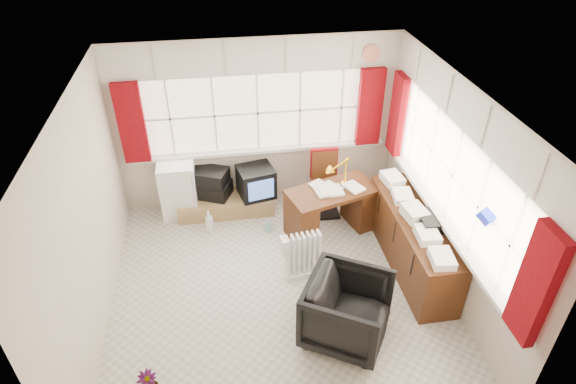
{
  "coord_description": "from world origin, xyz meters",
  "views": [
    {
      "loc": [
        -0.55,
        -4.17,
        4.31
      ],
      "look_at": [
        0.2,
        0.55,
        1.05
      ],
      "focal_mm": 30.0,
      "sensor_mm": 36.0,
      "label": 1
    }
  ],
  "objects_px": {
    "desk": "(331,208)",
    "tv_bench": "(226,204)",
    "credenza": "(412,240)",
    "mini_fridge": "(179,188)",
    "office_chair": "(347,311)",
    "radiator": "(303,260)",
    "crt_tv": "(256,182)",
    "desk_lamp": "(346,165)",
    "task_chair": "(324,179)"
  },
  "relations": [
    {
      "from": "crt_tv",
      "to": "mini_fridge",
      "type": "relative_size",
      "value": 0.67
    },
    {
      "from": "crt_tv",
      "to": "radiator",
      "type": "bearing_deg",
      "value": -74.92
    },
    {
      "from": "task_chair",
      "to": "credenza",
      "type": "relative_size",
      "value": 0.49
    },
    {
      "from": "mini_fridge",
      "to": "task_chair",
      "type": "bearing_deg",
      "value": -6.25
    },
    {
      "from": "task_chair",
      "to": "radiator",
      "type": "height_order",
      "value": "task_chair"
    },
    {
      "from": "desk_lamp",
      "to": "desk",
      "type": "bearing_deg",
      "value": -150.37
    },
    {
      "from": "desk_lamp",
      "to": "task_chair",
      "type": "bearing_deg",
      "value": 112.48
    },
    {
      "from": "office_chair",
      "to": "credenza",
      "type": "distance_m",
      "value": 1.49
    },
    {
      "from": "tv_bench",
      "to": "mini_fridge",
      "type": "bearing_deg",
      "value": 173.1
    },
    {
      "from": "office_chair",
      "to": "crt_tv",
      "type": "xyz_separation_m",
      "value": [
        -0.71,
        2.52,
        0.08
      ]
    },
    {
      "from": "desk_lamp",
      "to": "office_chair",
      "type": "relative_size",
      "value": 0.51
    },
    {
      "from": "desk",
      "to": "mini_fridge",
      "type": "bearing_deg",
      "value": 159.57
    },
    {
      "from": "radiator",
      "to": "tv_bench",
      "type": "distance_m",
      "value": 1.77
    },
    {
      "from": "radiator",
      "to": "crt_tv",
      "type": "xyz_separation_m",
      "value": [
        -0.41,
        1.53,
        0.21
      ]
    },
    {
      "from": "radiator",
      "to": "desk",
      "type": "bearing_deg",
      "value": 56.62
    },
    {
      "from": "desk_lamp",
      "to": "credenza",
      "type": "distance_m",
      "value": 1.29
    },
    {
      "from": "task_chair",
      "to": "radiator",
      "type": "relative_size",
      "value": 1.48
    },
    {
      "from": "office_chair",
      "to": "radiator",
      "type": "xyz_separation_m",
      "value": [
        -0.29,
        0.99,
        -0.12
      ]
    },
    {
      "from": "desk_lamp",
      "to": "task_chair",
      "type": "xyz_separation_m",
      "value": [
        -0.18,
        0.43,
        -0.48
      ]
    },
    {
      "from": "mini_fridge",
      "to": "tv_bench",
      "type": "bearing_deg",
      "value": -6.9
    },
    {
      "from": "tv_bench",
      "to": "mini_fridge",
      "type": "height_order",
      "value": "mini_fridge"
    },
    {
      "from": "desk_lamp",
      "to": "office_chair",
      "type": "bearing_deg",
      "value": -103.26
    },
    {
      "from": "mini_fridge",
      "to": "office_chair",
      "type": "bearing_deg",
      "value": -54.85
    },
    {
      "from": "task_chair",
      "to": "credenza",
      "type": "distance_m",
      "value": 1.6
    },
    {
      "from": "task_chair",
      "to": "credenza",
      "type": "bearing_deg",
      "value": -58.88
    },
    {
      "from": "radiator",
      "to": "credenza",
      "type": "relative_size",
      "value": 0.33
    },
    {
      "from": "office_chair",
      "to": "radiator",
      "type": "relative_size",
      "value": 1.3
    },
    {
      "from": "desk",
      "to": "credenza",
      "type": "height_order",
      "value": "credenza"
    },
    {
      "from": "credenza",
      "to": "tv_bench",
      "type": "bearing_deg",
      "value": 146.29
    },
    {
      "from": "credenza",
      "to": "crt_tv",
      "type": "distance_m",
      "value": 2.37
    },
    {
      "from": "task_chair",
      "to": "radiator",
      "type": "bearing_deg",
      "value": -112.6
    },
    {
      "from": "radiator",
      "to": "credenza",
      "type": "bearing_deg",
      "value": 0.45
    },
    {
      "from": "desk_lamp",
      "to": "crt_tv",
      "type": "relative_size",
      "value": 0.75
    },
    {
      "from": "office_chair",
      "to": "mini_fridge",
      "type": "xyz_separation_m",
      "value": [
        -1.83,
        2.6,
        0.04
      ]
    },
    {
      "from": "desk",
      "to": "mini_fridge",
      "type": "distance_m",
      "value": 2.23
    },
    {
      "from": "credenza",
      "to": "mini_fridge",
      "type": "bearing_deg",
      "value": 151.43
    },
    {
      "from": "task_chair",
      "to": "office_chair",
      "type": "relative_size",
      "value": 1.13
    },
    {
      "from": "desk_lamp",
      "to": "radiator",
      "type": "distance_m",
      "value": 1.41
    },
    {
      "from": "task_chair",
      "to": "mini_fridge",
      "type": "distance_m",
      "value": 2.13
    },
    {
      "from": "office_chair",
      "to": "desk_lamp",
      "type": "bearing_deg",
      "value": 17.18
    },
    {
      "from": "desk",
      "to": "tv_bench",
      "type": "relative_size",
      "value": 0.95
    },
    {
      "from": "office_chair",
      "to": "radiator",
      "type": "distance_m",
      "value": 1.04
    },
    {
      "from": "task_chair",
      "to": "tv_bench",
      "type": "relative_size",
      "value": 0.7
    },
    {
      "from": "task_chair",
      "to": "crt_tv",
      "type": "distance_m",
      "value": 1.0
    },
    {
      "from": "desk",
      "to": "office_chair",
      "type": "relative_size",
      "value": 1.54
    },
    {
      "from": "credenza",
      "to": "mini_fridge",
      "type": "height_order",
      "value": "mini_fridge"
    },
    {
      "from": "desk_lamp",
      "to": "mini_fridge",
      "type": "bearing_deg",
      "value": 163.88
    },
    {
      "from": "credenza",
      "to": "mini_fridge",
      "type": "xyz_separation_m",
      "value": [
        -2.94,
        1.6,
        0.03
      ]
    },
    {
      "from": "desk",
      "to": "radiator",
      "type": "relative_size",
      "value": 2.0
    },
    {
      "from": "task_chair",
      "to": "mini_fridge",
      "type": "xyz_separation_m",
      "value": [
        -2.11,
        0.23,
        -0.09
      ]
    }
  ]
}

